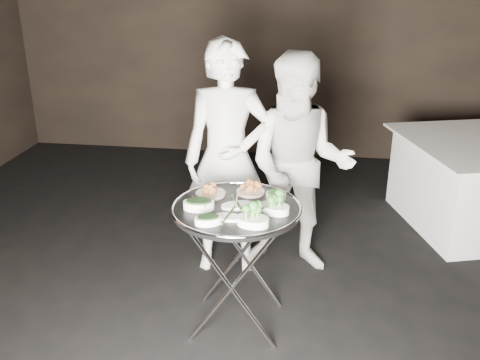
# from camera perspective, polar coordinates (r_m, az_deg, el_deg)

# --- Properties ---
(floor) EXTENTS (6.00, 7.00, 0.05)m
(floor) POSITION_cam_1_polar(r_m,az_deg,el_deg) (3.62, -3.28, -15.63)
(floor) COLOR black
(floor) RESTS_ON ground
(wall_back) EXTENTS (6.00, 0.05, 3.00)m
(wall_back) POSITION_cam_1_polar(r_m,az_deg,el_deg) (6.40, 2.80, 15.79)
(wall_back) COLOR black
(wall_back) RESTS_ON floor
(tray_stand) EXTENTS (0.56, 0.47, 0.82)m
(tray_stand) POSITION_cam_1_polar(r_m,az_deg,el_deg) (3.37, -0.37, -8.72)
(tray_stand) COLOR silver
(tray_stand) RESTS_ON floor
(serving_tray) EXTENTS (0.79, 0.79, 0.04)m
(serving_tray) POSITION_cam_1_polar(r_m,az_deg,el_deg) (3.20, -0.38, -3.08)
(serving_tray) COLOR black
(serving_tray) RESTS_ON tray_stand
(potato_plate_a) EXTENTS (0.19, 0.19, 0.07)m
(potato_plate_a) POSITION_cam_1_polar(r_m,az_deg,el_deg) (3.36, -3.16, -1.13)
(potato_plate_a) COLOR beige
(potato_plate_a) RESTS_ON serving_tray
(potato_plate_b) EXTENTS (0.18, 0.18, 0.06)m
(potato_plate_b) POSITION_cam_1_polar(r_m,az_deg,el_deg) (3.38, 1.12, -0.96)
(potato_plate_b) COLOR beige
(potato_plate_b) RESTS_ON serving_tray
(greens_bowl) EXTENTS (0.13, 0.13, 0.07)m
(greens_bowl) POSITION_cam_1_polar(r_m,az_deg,el_deg) (3.29, 3.87, -1.61)
(greens_bowl) COLOR white
(greens_bowl) RESTS_ON serving_tray
(asparagus_plate_a) EXTENTS (0.22, 0.18, 0.04)m
(asparagus_plate_a) POSITION_cam_1_polar(r_m,az_deg,el_deg) (3.19, -0.33, -2.62)
(asparagus_plate_a) COLOR white
(asparagus_plate_a) RESTS_ON serving_tray
(asparagus_plate_b) EXTENTS (0.18, 0.12, 0.03)m
(asparagus_plate_b) POSITION_cam_1_polar(r_m,az_deg,el_deg) (3.05, -1.24, -3.90)
(asparagus_plate_b) COLOR white
(asparagus_plate_b) RESTS_ON serving_tray
(spinach_bowl_a) EXTENTS (0.20, 0.14, 0.08)m
(spinach_bowl_a) POSITION_cam_1_polar(r_m,az_deg,el_deg) (3.17, -4.42, -2.52)
(spinach_bowl_a) COLOR white
(spinach_bowl_a) RESTS_ON serving_tray
(spinach_bowl_b) EXTENTS (0.18, 0.15, 0.06)m
(spinach_bowl_b) POSITION_cam_1_polar(r_m,az_deg,el_deg) (2.99, -3.43, -4.19)
(spinach_bowl_b) COLOR white
(spinach_bowl_b) RESTS_ON serving_tray
(broccoli_bowl_a) EXTENTS (0.21, 0.18, 0.07)m
(broccoli_bowl_a) POSITION_cam_1_polar(r_m,az_deg,el_deg) (3.13, 3.72, -2.88)
(broccoli_bowl_a) COLOR white
(broccoli_bowl_a) RESTS_ON serving_tray
(broccoli_bowl_b) EXTENTS (0.21, 0.17, 0.08)m
(broccoli_bowl_b) POSITION_cam_1_polar(r_m,az_deg,el_deg) (2.97, 1.38, -4.21)
(broccoli_bowl_b) COLOR white
(broccoli_bowl_b) RESTS_ON serving_tray
(serving_utensils) EXTENTS (0.57, 0.40, 0.01)m
(serving_utensils) POSITION_cam_1_polar(r_m,az_deg,el_deg) (3.24, 0.09, -1.69)
(serving_utensils) COLOR silver
(serving_utensils) RESTS_ON serving_tray
(waiter_left) EXTENTS (0.68, 0.49, 1.74)m
(waiter_left) POSITION_cam_1_polar(r_m,az_deg,el_deg) (3.88, -1.35, 2.19)
(waiter_left) COLOR silver
(waiter_left) RESTS_ON floor
(waiter_right) EXTENTS (0.82, 0.65, 1.65)m
(waiter_right) POSITION_cam_1_polar(r_m,az_deg,el_deg) (3.90, 6.34, 1.45)
(waiter_right) COLOR silver
(waiter_right) RESTS_ON floor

